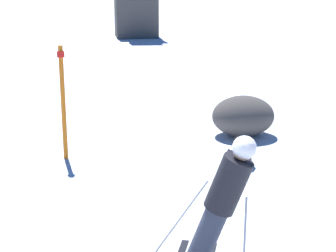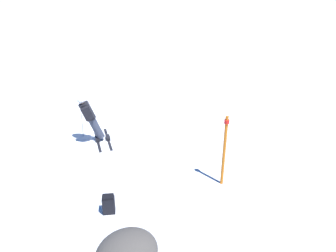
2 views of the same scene
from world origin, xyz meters
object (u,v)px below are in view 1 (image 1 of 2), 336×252
exposed_boulder_0 (243,116)px  trail_marker (63,98)px  spare_backpack (242,152)px  skier (221,200)px

exposed_boulder_0 → trail_marker: 3.76m
exposed_boulder_0 → trail_marker: size_ratio=0.62×
spare_backpack → exposed_boulder_0: bearing=103.8°
spare_backpack → trail_marker: size_ratio=0.24×
exposed_boulder_0 → trail_marker: (-3.58, -0.88, 0.71)m
skier → spare_backpack: skier is taller
skier → exposed_boulder_0: 5.62m
spare_backpack → exposed_boulder_0: size_ratio=0.39×
skier → trail_marker: 4.76m
skier → exposed_boulder_0: size_ratio=1.36×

